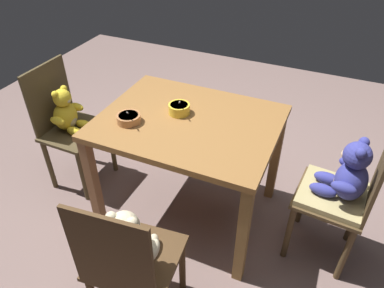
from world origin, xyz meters
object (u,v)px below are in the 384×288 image
object	(u,v)px
teddy_chair_near_left	(67,119)
porridge_bowl_terracotta_near_left	(129,118)
dining_table	(189,135)
porridge_bowl_yellow_center	(179,109)
teddy_chair_near_right	(344,185)
teddy_chair_near_front	(129,253)

from	to	relation	value
teddy_chair_near_left	porridge_bowl_terracotta_near_left	world-z (taller)	teddy_chair_near_left
dining_table	porridge_bowl_terracotta_near_left	distance (m)	0.37
teddy_chair_near_left	porridge_bowl_terracotta_near_left	size ratio (longest dim) A/B	6.59
porridge_bowl_terracotta_near_left	porridge_bowl_yellow_center	bearing A→B (deg)	42.27
dining_table	porridge_bowl_terracotta_near_left	bearing A→B (deg)	-152.53
dining_table	teddy_chair_near_right	world-z (taller)	teddy_chair_near_right
teddy_chair_near_right	porridge_bowl_terracotta_near_left	size ratio (longest dim) A/B	6.47
teddy_chair_near_right	porridge_bowl_terracotta_near_left	world-z (taller)	teddy_chair_near_right
teddy_chair_near_right	porridge_bowl_yellow_center	bearing A→B (deg)	3.87
dining_table	porridge_bowl_yellow_center	size ratio (longest dim) A/B	7.99
teddy_chair_near_left	porridge_bowl_yellow_center	world-z (taller)	teddy_chair_near_left
dining_table	teddy_chair_near_right	distance (m)	0.91
teddy_chair_near_right	teddy_chair_near_left	world-z (taller)	teddy_chair_near_left
porridge_bowl_terracotta_near_left	porridge_bowl_yellow_center	xyz separation A→B (m)	(0.22, 0.20, 0.01)
teddy_chair_near_front	porridge_bowl_yellow_center	bearing A→B (deg)	4.46
porridge_bowl_terracotta_near_left	teddy_chair_near_left	bearing A→B (deg)	167.50
dining_table	teddy_chair_near_left	xyz separation A→B (m)	(-0.92, -0.02, -0.12)
teddy_chair_near_front	porridge_bowl_yellow_center	world-z (taller)	teddy_chair_near_front
teddy_chair_near_right	porridge_bowl_yellow_center	world-z (taller)	teddy_chair_near_right
teddy_chair_near_front	porridge_bowl_terracotta_near_left	world-z (taller)	teddy_chair_near_front
teddy_chair_near_front	porridge_bowl_terracotta_near_left	xyz separation A→B (m)	(-0.38, 0.65, 0.23)
teddy_chair_near_right	porridge_bowl_yellow_center	distance (m)	1.02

